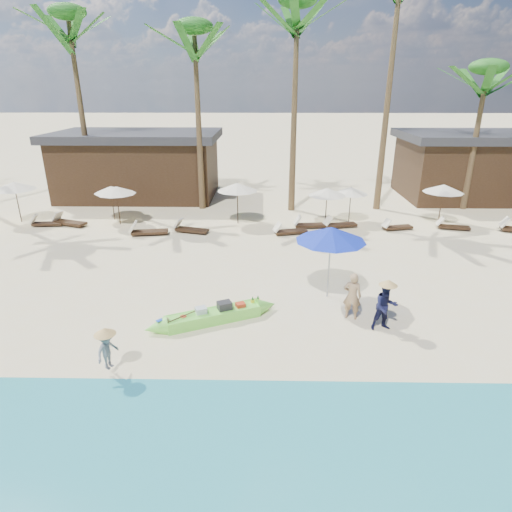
{
  "coord_description": "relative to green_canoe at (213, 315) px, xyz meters",
  "views": [
    {
      "loc": [
        0.47,
        -11.52,
        7.02
      ],
      "look_at": [
        0.21,
        2.0,
        1.67
      ],
      "focal_mm": 30.0,
      "sensor_mm": 36.0,
      "label": 1
    }
  ],
  "objects": [
    {
      "name": "lounger_5_left",
      "position": [
        -2.25,
        9.01,
        -0.0
      ],
      "size": [
        1.89,
        1.04,
        0.61
      ],
      "rotation": [
        0.0,
        0.0,
        -0.28
      ],
      "color": "#332115",
      "rests_on": "ground"
    },
    {
      "name": "blue_umbrella",
      "position": [
        3.89,
        1.83,
        2.16
      ],
      "size": [
        2.44,
        2.44,
        2.62
      ],
      "color": "#99999E",
      "rests_on": "ground"
    },
    {
      "name": "resort_parasol_3",
      "position": [
        -6.92,
        11.27,
        1.52
      ],
      "size": [
        1.86,
        1.86,
        1.91
      ],
      "color": "#332115",
      "rests_on": "ground"
    },
    {
      "name": "palm_5",
      "position": [
        8.58,
        13.9,
        10.61
      ],
      "size": [
        2.08,
        2.08,
        13.6
      ],
      "color": "brown",
      "rests_on": "ground"
    },
    {
      "name": "resort_parasol_8",
      "position": [
        11.22,
        10.8,
        1.76
      ],
      "size": [
        2.12,
        2.12,
        2.19
      ],
      "color": "#332115",
      "rests_on": "ground"
    },
    {
      "name": "resort_parasol_6",
      "position": [
        4.93,
        10.27,
        1.67
      ],
      "size": [
        2.03,
        2.03,
        2.09
      ],
      "color": "#332115",
      "rests_on": "ground"
    },
    {
      "name": "palm_3",
      "position": [
        -2.23,
        13.79,
        8.37
      ],
      "size": [
        2.08,
        2.08,
        10.52
      ],
      "color": "brown",
      "rests_on": "ground"
    },
    {
      "name": "lounger_6_left",
      "position": [
        2.86,
        8.81,
        -0.01
      ],
      "size": [
        1.83,
        0.96,
        0.59
      ],
      "rotation": [
        0.0,
        0.0,
        0.25
      ],
      "color": "#332115",
      "rests_on": "ground"
    },
    {
      "name": "lounger_7_left",
      "position": [
        5.59,
        9.96,
        -0.01
      ],
      "size": [
        1.87,
        0.94,
        0.61
      ],
      "rotation": [
        0.0,
        0.0,
        0.23
      ],
      "color": "#332115",
      "rests_on": "ground"
    },
    {
      "name": "palm_4",
      "position": [
        3.27,
        13.53,
        9.24
      ],
      "size": [
        2.08,
        2.08,
        11.7
      ],
      "color": "brown",
      "rests_on": "ground"
    },
    {
      "name": "vendor_yellow",
      "position": [
        -2.41,
        -2.73,
        0.51
      ],
      "size": [
        0.64,
        0.79,
        1.07
      ],
      "primitive_type": "imported",
      "rotation": [
        0.0,
        0.0,
        1.15
      ],
      "color": "gray",
      "rests_on": "ground"
    },
    {
      "name": "pavilion_west",
      "position": [
        -6.87,
        17.02,
        1.98
      ],
      "size": [
        10.8,
        6.6,
        4.3
      ],
      "color": "#332115",
      "rests_on": "ground"
    },
    {
      "name": "palm_6",
      "position": [
        13.96,
        14.04,
        6.84
      ],
      "size": [
        2.08,
        2.08,
        8.51
      ],
      "color": "brown",
      "rests_on": "ground"
    },
    {
      "name": "resort_parasol_2",
      "position": [
        -11.98,
        10.71,
        1.83
      ],
      "size": [
        2.2,
        2.2,
        2.27
      ],
      "color": "#332115",
      "rests_on": "ground"
    },
    {
      "name": "pavilion_east",
      "position": [
        15.13,
        17.02,
        1.99
      ],
      "size": [
        8.8,
        6.6,
        4.3
      ],
      "color": "#332115",
      "rests_on": "ground"
    },
    {
      "name": "lounger_4_right",
      "position": [
        -4.35,
        8.56,
        0.01
      ],
      "size": [
        1.99,
        0.88,
        0.65
      ],
      "rotation": [
        0.0,
        0.0,
        0.16
      ],
      "color": "#332115",
      "rests_on": "ground"
    },
    {
      "name": "resort_parasol_5",
      "position": [
        0.16,
        10.67,
        1.83
      ],
      "size": [
        2.19,
        2.19,
        2.26
      ],
      "color": "#332115",
      "rests_on": "ground"
    },
    {
      "name": "palm_2",
      "position": [
        -9.32,
        14.59,
        8.97
      ],
      "size": [
        2.08,
        2.08,
        11.33
      ],
      "color": "brown",
      "rests_on": "ground"
    },
    {
      "name": "resort_parasol_7",
      "position": [
        6.37,
        11.18,
        1.54
      ],
      "size": [
        1.89,
        1.89,
        1.94
      ],
      "color": "#332115",
      "rests_on": "ground"
    },
    {
      "name": "green_canoe",
      "position": [
        0.0,
        0.0,
        0.0
      ],
      "size": [
        4.58,
        2.28,
        0.62
      ],
      "rotation": [
        0.0,
        0.0,
        0.42
      ],
      "color": "#71E546",
      "rests_on": "ground"
    },
    {
      "name": "lounger_4_left",
      "position": [
        -4.48,
        8.6,
        -0.02
      ],
      "size": [
        1.72,
        0.86,
        0.56
      ],
      "rotation": [
        0.0,
        0.0,
        0.22
      ],
      "color": "#332115",
      "rests_on": "ground"
    },
    {
      "name": "lounger_7_right",
      "position": [
        8.56,
        9.65,
        -0.02
      ],
      "size": [
        1.69,
        0.86,
        0.55
      ],
      "rotation": [
        0.0,
        0.0,
        0.23
      ],
      "color": "#332115",
      "rests_on": "ground"
    },
    {
      "name": "wet_sand_strip",
      "position": [
        1.13,
        -5.48,
        -0.21
      ],
      "size": [
        240.0,
        4.5,
        0.01
      ],
      "primitive_type": "cube",
      "color": "tan",
      "rests_on": "ground"
    },
    {
      "name": "lounger_6_right",
      "position": [
        4.0,
        9.89,
        -0.0
      ],
      "size": [
        1.86,
        0.71,
        0.62
      ],
      "rotation": [
        0.0,
        0.0,
        0.08
      ],
      "color": "#332115",
      "rests_on": "ground"
    },
    {
      "name": "ground",
      "position": [
        1.13,
        -0.48,
        -0.21
      ],
      "size": [
        240.0,
        240.0,
        0.0
      ],
      "primitive_type": "plane",
      "color": "beige",
      "rests_on": "ground"
    },
    {
      "name": "resort_parasol_4",
      "position": [
        -6.31,
        10.37,
        1.69
      ],
      "size": [
        2.04,
        2.04,
        2.1
      ],
      "color": "#332115",
      "rests_on": "ground"
    },
    {
      "name": "vendor_green",
      "position": [
        5.34,
        -0.37,
        0.57
      ],
      "size": [
        0.83,
        0.69,
        1.57
      ],
      "primitive_type": "imported",
      "rotation": [
        0.0,
        0.0,
        0.13
      ],
      "color": "#131536",
      "rests_on": "ground"
    },
    {
      "name": "lounger_3_left",
      "position": [
        -10.24,
        9.94,
        -0.02
      ],
      "size": [
        1.7,
        0.65,
        0.57
      ],
      "rotation": [
        0.0,
        0.0,
        0.08
      ],
      "color": "#332115",
      "rests_on": "ground"
    },
    {
      "name": "lounger_8_left",
      "position": [
        11.53,
        9.81,
        -0.02
      ],
      "size": [
        1.75,
        0.9,
        0.57
      ],
      "rotation": [
        0.0,
        0.0,
        -0.24
      ],
      "color": "#332115",
      "rests_on": "ground"
    },
    {
      "name": "lounger_3_right",
      "position": [
        -9.06,
        10.1,
        0.01
      ],
      "size": [
        2.01,
        1.2,
        0.65
      ],
      "rotation": [
        0.0,
        0.0,
        -0.34
      ],
      "color": "#332115",
      "rests_on": "ground"
    },
    {
      "name": "tourist",
      "position": [
        4.45,
        0.31,
        0.59
      ],
      "size": [
        0.67,
        0.53,
        1.59
      ],
      "primitive_type": "imported",
      "rotation": [
        0.0,
        0.0,
        2.84
      ],
      "color": "tan",
      "rests_on": "ground"
    }
  ]
}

